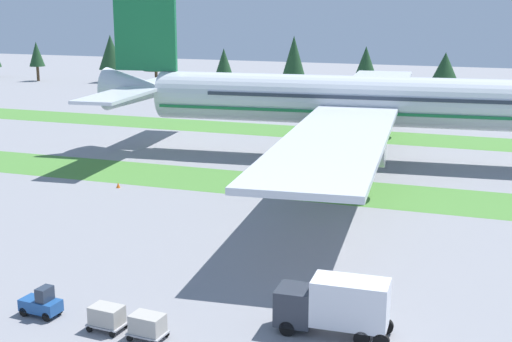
{
  "coord_description": "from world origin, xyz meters",
  "views": [
    {
      "loc": [
        26.96,
        -25.09,
        19.51
      ],
      "look_at": [
        5.58,
        35.59,
        4.0
      ],
      "focal_mm": 49.49,
      "sensor_mm": 36.0,
      "label": 1
    }
  ],
  "objects_px": {
    "airliner": "(369,101)",
    "baggage_tug": "(41,304)",
    "cargo_dolly_lead": "(107,316)",
    "taxiway_marker_1": "(118,185)",
    "cargo_dolly_second": "(148,325)",
    "catering_truck": "(335,304)",
    "taxiway_marker_0": "(292,196)"
  },
  "relations": [
    {
      "from": "cargo_dolly_lead",
      "to": "baggage_tug",
      "type": "bearing_deg",
      "value": 90.0
    },
    {
      "from": "taxiway_marker_0",
      "to": "cargo_dolly_lead",
      "type": "bearing_deg",
      "value": -93.97
    },
    {
      "from": "cargo_dolly_second",
      "to": "taxiway_marker_1",
      "type": "height_order",
      "value": "cargo_dolly_second"
    },
    {
      "from": "catering_truck",
      "to": "taxiway_marker_0",
      "type": "bearing_deg",
      "value": 19.33
    },
    {
      "from": "baggage_tug",
      "to": "cargo_dolly_lead",
      "type": "bearing_deg",
      "value": -90.0
    },
    {
      "from": "baggage_tug",
      "to": "cargo_dolly_second",
      "type": "height_order",
      "value": "baggage_tug"
    },
    {
      "from": "cargo_dolly_lead",
      "to": "taxiway_marker_1",
      "type": "bearing_deg",
      "value": 33.75
    },
    {
      "from": "airliner",
      "to": "catering_truck",
      "type": "bearing_deg",
      "value": 3.14
    },
    {
      "from": "taxiway_marker_0",
      "to": "cargo_dolly_second",
      "type": "bearing_deg",
      "value": -88.79
    },
    {
      "from": "taxiway_marker_1",
      "to": "airliner",
      "type": "bearing_deg",
      "value": 44.48
    },
    {
      "from": "baggage_tug",
      "to": "catering_truck",
      "type": "bearing_deg",
      "value": -74.03
    },
    {
      "from": "airliner",
      "to": "cargo_dolly_second",
      "type": "relative_size",
      "value": 37.46
    },
    {
      "from": "cargo_dolly_lead",
      "to": "catering_truck",
      "type": "distance_m",
      "value": 13.81
    },
    {
      "from": "cargo_dolly_second",
      "to": "taxiway_marker_0",
      "type": "bearing_deg",
      "value": 5.86
    },
    {
      "from": "cargo_dolly_second",
      "to": "catering_truck",
      "type": "bearing_deg",
      "value": -62.73
    },
    {
      "from": "taxiway_marker_0",
      "to": "catering_truck",
      "type": "bearing_deg",
      "value": -68.48
    },
    {
      "from": "airliner",
      "to": "baggage_tug",
      "type": "relative_size",
      "value": 32.15
    },
    {
      "from": "airliner",
      "to": "cargo_dolly_lead",
      "type": "relative_size",
      "value": 37.46
    },
    {
      "from": "cargo_dolly_lead",
      "to": "cargo_dolly_second",
      "type": "relative_size",
      "value": 1.0
    },
    {
      "from": "airliner",
      "to": "taxiway_marker_1",
      "type": "height_order",
      "value": "airliner"
    },
    {
      "from": "airliner",
      "to": "taxiway_marker_1",
      "type": "distance_m",
      "value": 32.61
    },
    {
      "from": "airliner",
      "to": "baggage_tug",
      "type": "bearing_deg",
      "value": -17.32
    },
    {
      "from": "baggage_tug",
      "to": "cargo_dolly_second",
      "type": "xyz_separation_m",
      "value": [
        7.9,
        -0.64,
        0.1
      ]
    },
    {
      "from": "baggage_tug",
      "to": "catering_truck",
      "type": "height_order",
      "value": "catering_truck"
    },
    {
      "from": "airliner",
      "to": "baggage_tug",
      "type": "xyz_separation_m",
      "value": [
        -11.05,
        -51.78,
        -6.71
      ]
    },
    {
      "from": "baggage_tug",
      "to": "taxiway_marker_0",
      "type": "bearing_deg",
      "value": -8.29
    },
    {
      "from": "baggage_tug",
      "to": "taxiway_marker_1",
      "type": "height_order",
      "value": "baggage_tug"
    },
    {
      "from": "baggage_tug",
      "to": "airliner",
      "type": "bearing_deg",
      "value": -7.4
    },
    {
      "from": "baggage_tug",
      "to": "cargo_dolly_second",
      "type": "distance_m",
      "value": 7.93
    },
    {
      "from": "cargo_dolly_second",
      "to": "taxiway_marker_1",
      "type": "relative_size",
      "value": 4.1
    },
    {
      "from": "taxiway_marker_0",
      "to": "taxiway_marker_1",
      "type": "bearing_deg",
      "value": -174.2
    },
    {
      "from": "taxiway_marker_0",
      "to": "taxiway_marker_1",
      "type": "xyz_separation_m",
      "value": [
        -18.86,
        -1.91,
        -0.02
      ]
    }
  ]
}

